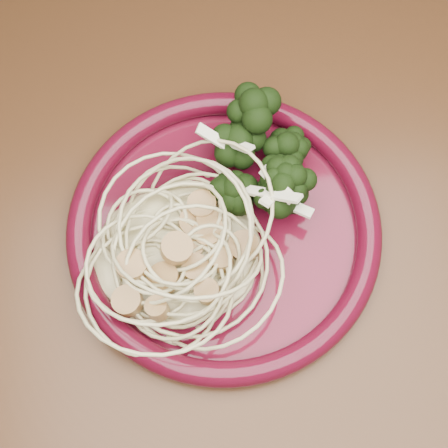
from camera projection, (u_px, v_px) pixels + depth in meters
name	position (u px, v px, depth m)	size (l,w,h in m)	color
dining_table	(269.00, 193.00, 0.71)	(1.20, 0.80, 0.75)	#472814
dinner_plate	(224.00, 228.00, 0.57)	(0.38, 0.38, 0.02)	#4D0B1B
spaghetti_pile	(176.00, 248.00, 0.55)	(0.15, 0.13, 0.03)	beige
scallop_cluster	(173.00, 231.00, 0.52)	(0.14, 0.14, 0.05)	#AF874C
broccoli_pile	(281.00, 187.00, 0.56)	(0.10, 0.16, 0.06)	black
onion_garnish	(285.00, 170.00, 0.53)	(0.07, 0.10, 0.05)	white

